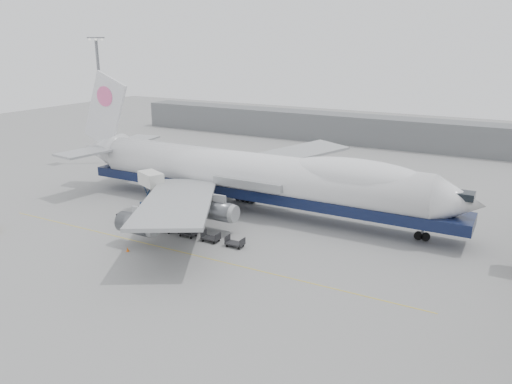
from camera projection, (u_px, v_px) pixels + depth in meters
The scene contains 13 objects.
ground at pixel (209, 236), 65.86m from camera, with size 260.00×260.00×0.00m, color gray.
apron_line at pixel (181, 252), 60.82m from camera, with size 60.00×0.15×0.01m, color gold.
hangar at pixel (328, 127), 128.19m from camera, with size 110.00×8.00×7.00m, color slate.
floodlight_mast at pixel (101, 95), 101.18m from camera, with size 2.40×2.40×25.43m.
airliner at pixel (257, 175), 74.00m from camera, with size 67.00×55.30×19.98m.
catering_truck at pixel (152, 189), 74.73m from camera, with size 5.01×4.30×5.99m.
traffic_cone at pixel (128, 249), 60.93m from camera, with size 0.38×0.38×0.55m.
dolly_0 at pixel (126, 219), 70.50m from camera, with size 2.30×1.35×1.30m.
dolly_1 at pixel (145, 223), 68.84m from camera, with size 2.30×1.35×1.30m.
dolly_2 at pixel (166, 228), 67.18m from camera, with size 2.30×1.35×1.30m.
dolly_3 at pixel (188, 233), 65.52m from camera, with size 2.30×1.35×1.30m.
dolly_4 at pixel (211, 238), 63.86m from camera, with size 2.30×1.35×1.30m.
dolly_5 at pixel (235, 243), 62.20m from camera, with size 2.30×1.35×1.30m.
Camera 1 is at (34.96, -50.79, 24.66)m, focal length 35.00 mm.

